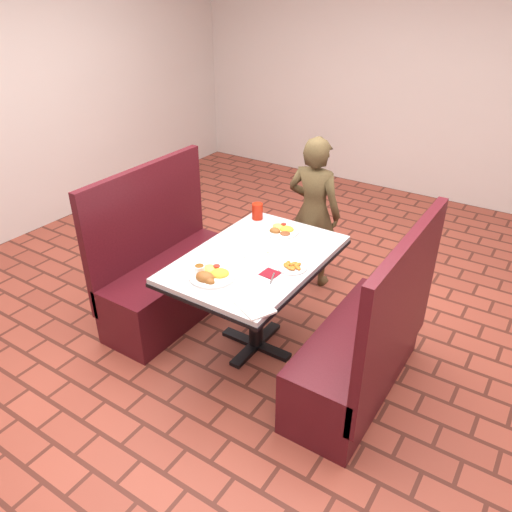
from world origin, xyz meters
The scene contains 15 objects.
room centered at (0.00, 0.00, 1.91)m, with size 7.00×7.04×2.82m.
dining_table centered at (0.00, 0.00, 0.65)m, with size 0.81×1.21×0.75m.
booth_bench_left centered at (-0.80, 0.00, 0.33)m, with size 0.47×1.20×1.17m.
booth_bench_right centered at (0.80, 0.00, 0.33)m, with size 0.47×1.20×1.17m.
diner_person centered at (-0.11, 1.03, 0.64)m, with size 0.47×0.31×1.28m, color brown.
near_dinner_plate centered at (-0.08, -0.37, 0.78)m, with size 0.28×0.28×0.09m.
far_dinner_plate centered at (-0.04, 0.39, 0.77)m, with size 0.25×0.25×0.06m.
plantain_plate centered at (0.27, -0.01, 0.76)m, with size 0.18×0.18×0.03m.
maroon_napkin centered at (0.19, -0.14, 0.75)m, with size 0.10×0.10×0.00m, color maroon.
spoon_utensil centered at (0.24, -0.18, 0.75)m, with size 0.01×0.12×0.00m, color silver.
red_tumbler centered at (-0.31, 0.48, 0.81)m, with size 0.08×0.08×0.12m, color #B41D0C.
paper_napkin centered at (0.31, -0.49, 0.76)m, with size 0.21×0.16×0.01m, color white.
knife_utensil centered at (-0.11, -0.39, 0.76)m, with size 0.01×0.17×0.00m, color silver.
fork_utensil centered at (-0.06, -0.40, 0.76)m, with size 0.01×0.15×0.00m, color silver.
lettuce_shreds centered at (0.04, 0.06, 0.75)m, with size 0.28×0.32×0.00m, color #8BC64F, non-canonical shape.
Camera 1 is at (1.55, -2.37, 2.35)m, focal length 35.00 mm.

